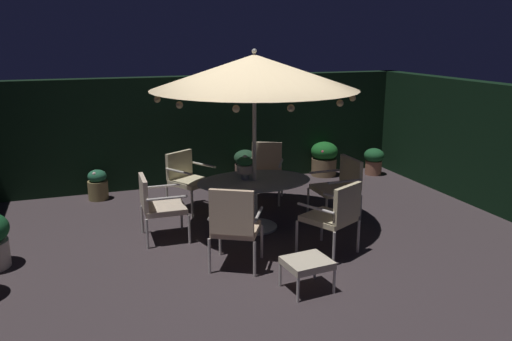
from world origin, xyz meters
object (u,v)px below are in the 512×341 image
at_px(patio_umbrella, 254,72).
at_px(potted_plant_left_far, 245,166).
at_px(centerpiece_planter, 245,165).
at_px(ottoman_footrest, 307,264).
at_px(patio_chair_north, 335,213).
at_px(patio_chair_southeast, 187,176).
at_px(patio_chair_south, 157,203).
at_px(potted_plant_front_corner, 374,160).
at_px(potted_plant_back_center, 98,185).
at_px(potted_plant_right_near, 324,158).
at_px(patio_dining_table, 254,190).
at_px(patio_chair_southwest, 234,223).
at_px(patio_chair_east, 266,168).
at_px(patio_chair_northeast, 340,183).

bearing_deg(patio_umbrella, potted_plant_left_far, 75.13).
height_order(centerpiece_planter, ottoman_footrest, centerpiece_planter).
relative_size(patio_chair_north, ottoman_footrest, 1.81).
relative_size(patio_chair_southeast, ottoman_footrest, 1.74).
xyz_separation_m(patio_chair_south, potted_plant_front_corner, (4.69, 2.03, -0.23)).
height_order(ottoman_footrest, potted_plant_back_center, potted_plant_back_center).
distance_m(patio_chair_southeast, potted_plant_right_near, 3.24).
bearing_deg(patio_chair_north, potted_plant_back_center, 128.77).
height_order(centerpiece_planter, potted_plant_left_far, centerpiece_planter).
height_order(patio_dining_table, patio_chair_southwest, patio_chair_southwest).
bearing_deg(potted_plant_front_corner, patio_umbrella, -147.95).
xyz_separation_m(patio_chair_southeast, ottoman_footrest, (0.66, -3.21, -0.23)).
xyz_separation_m(potted_plant_back_center, potted_plant_right_near, (4.40, 0.14, 0.09)).
distance_m(patio_chair_east, patio_chair_southeast, 1.38).
bearing_deg(patio_chair_north, centerpiece_planter, 119.32).
xyz_separation_m(patio_chair_southeast, potted_plant_back_center, (-1.37, 0.98, -0.28)).
bearing_deg(potted_plant_back_center, potted_plant_right_near, 1.84).
bearing_deg(patio_chair_east, potted_plant_front_corner, 16.72).
height_order(centerpiece_planter, potted_plant_right_near, centerpiece_planter).
distance_m(centerpiece_planter, patio_chair_southeast, 1.32).
bearing_deg(patio_umbrella, potted_plant_back_center, 134.00).
relative_size(patio_chair_north, potted_plant_left_far, 1.48).
bearing_deg(ottoman_footrest, patio_chair_southwest, 128.09).
xyz_separation_m(patio_chair_southeast, patio_chair_southwest, (0.06, -2.44, 0.05)).
height_order(patio_chair_northeast, potted_plant_left_far, patio_chair_northeast).
distance_m(centerpiece_planter, potted_plant_front_corner, 3.97).
height_order(patio_chair_southeast, potted_plant_back_center, patio_chair_southeast).
relative_size(patio_umbrella, potted_plant_back_center, 5.50).
distance_m(patio_chair_northeast, patio_chair_southwest, 2.45).
relative_size(patio_chair_south, potted_plant_front_corner, 1.70).
relative_size(patio_chair_northeast, potted_plant_right_near, 1.35).
bearing_deg(potted_plant_front_corner, patio_chair_north, -128.48).
xyz_separation_m(patio_umbrella, potted_plant_front_corner, (3.28, 2.06, -1.97)).
distance_m(patio_chair_southeast, ottoman_footrest, 3.29).
bearing_deg(centerpiece_planter, patio_umbrella, -42.96).
bearing_deg(potted_plant_back_center, patio_chair_southeast, -35.78).
height_order(potted_plant_right_near, potted_plant_left_far, potted_plant_right_near).
xyz_separation_m(patio_dining_table, centerpiece_planter, (-0.11, 0.10, 0.36)).
height_order(patio_chair_east, patio_chair_southwest, patio_chair_southwest).
xyz_separation_m(patio_chair_south, potted_plant_right_near, (3.70, 2.30, -0.18)).
xyz_separation_m(patio_chair_north, ottoman_footrest, (-0.73, -0.76, -0.25)).
bearing_deg(potted_plant_back_center, patio_chair_south, -72.07).
distance_m(patio_dining_table, patio_chair_southeast, 1.41).
xyz_separation_m(ottoman_footrest, potted_plant_back_center, (-2.03, 4.19, -0.05)).
relative_size(patio_umbrella, patio_chair_southeast, 3.11).
height_order(patio_umbrella, patio_chair_east, patio_umbrella).
height_order(patio_chair_south, potted_plant_back_center, patio_chair_south).
height_order(patio_chair_southeast, ottoman_footrest, patio_chair_southeast).
xyz_separation_m(patio_chair_northeast, patio_chair_east, (-0.77, 1.25, 0.01)).
xyz_separation_m(patio_chair_northeast, potted_plant_right_near, (0.88, 2.31, -0.18)).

